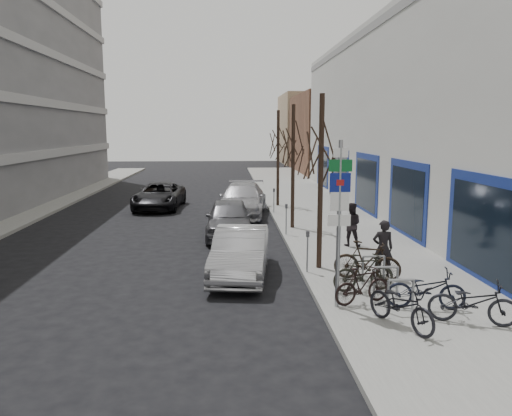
{
  "coord_description": "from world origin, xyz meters",
  "views": [
    {
      "loc": [
        -0.23,
        -11.55,
        4.43
      ],
      "look_at": [
        0.64,
        3.85,
        2.0
      ],
      "focal_mm": 35.0,
      "sensor_mm": 36.0,
      "label": 1
    }
  ],
  "objects": [
    {
      "name": "highway_sign_pole",
      "position": [
        2.4,
        -0.01,
        2.46
      ],
      "size": [
        0.55,
        0.1,
        4.2
      ],
      "color": "gray",
      "rests_on": "ground"
    },
    {
      "name": "bike_mid_inner",
      "position": [
        3.36,
        1.12,
        0.67
      ],
      "size": [
        1.78,
        0.74,
        1.05
      ],
      "primitive_type": "imported",
      "rotation": [
        0.0,
        0.0,
        1.7
      ],
      "color": "black",
      "rests_on": "sidewalk_east"
    },
    {
      "name": "bike_mid_curb",
      "position": [
        4.5,
        -0.27,
        0.72
      ],
      "size": [
        1.95,
        0.89,
        1.15
      ],
      "primitive_type": "imported",
      "rotation": [
        0.0,
        0.0,
        1.39
      ],
      "color": "black",
      "rests_on": "sidewalk_east"
    },
    {
      "name": "bike_near_right",
      "position": [
        3.07,
        0.16,
        0.63
      ],
      "size": [
        1.64,
        0.96,
        0.96
      ],
      "primitive_type": "imported",
      "rotation": [
        0.0,
        0.0,
        1.91
      ],
      "color": "black",
      "rests_on": "sidewalk_east"
    },
    {
      "name": "lane_car",
      "position": [
        -4.12,
        16.68,
        0.73
      ],
      "size": [
        2.72,
        5.37,
        1.45
      ],
      "primitive_type": "imported",
      "rotation": [
        0.0,
        0.0,
        -0.06
      ],
      "color": "black",
      "rests_on": "ground"
    },
    {
      "name": "parked_car_front",
      "position": [
        0.13,
        3.18,
        0.73
      ],
      "size": [
        2.04,
        4.6,
        1.47
      ],
      "primitive_type": "imported",
      "rotation": [
        0.0,
        0.0,
        -0.11
      ],
      "color": "#A7A7AC",
      "rests_on": "ground"
    },
    {
      "name": "bike_near_left",
      "position": [
        3.51,
        -1.36,
        0.74
      ],
      "size": [
        1.36,
        1.99,
        1.18
      ],
      "primitive_type": "imported",
      "rotation": [
        0.0,
        0.0,
        0.45
      ],
      "color": "black",
      "rests_on": "sidewalk_east"
    },
    {
      "name": "ground",
      "position": [
        0.0,
        0.0,
        0.0
      ],
      "size": [
        120.0,
        120.0,
        0.0
      ],
      "primitive_type": "plane",
      "color": "black",
      "rests_on": "ground"
    },
    {
      "name": "meter_back",
      "position": [
        2.15,
        14.0,
        0.92
      ],
      "size": [
        0.1,
        0.08,
        1.27
      ],
      "color": "gray",
      "rests_on": "sidewalk_east"
    },
    {
      "name": "pedestrian_far",
      "position": [
        4.3,
        6.36,
        0.97
      ],
      "size": [
        0.7,
        0.57,
        1.64
      ],
      "primitive_type": "imported",
      "rotation": [
        0.0,
        0.0,
        2.84
      ],
      "color": "black",
      "rests_on": "sidewalk_east"
    },
    {
      "name": "meter_front",
      "position": [
        2.15,
        3.0,
        0.92
      ],
      "size": [
        0.1,
        0.08,
        1.27
      ],
      "color": "gray",
      "rests_on": "sidewalk_east"
    },
    {
      "name": "pedestrian_near",
      "position": [
        4.28,
        2.43,
        1.0
      ],
      "size": [
        0.63,
        0.43,
        1.69
      ],
      "primitive_type": "imported",
      "rotation": [
        0.0,
        0.0,
        3.1
      ],
      "color": "black",
      "rests_on": "sidewalk_east"
    },
    {
      "name": "meter_mid",
      "position": [
        2.15,
        8.5,
        0.92
      ],
      "size": [
        0.1,
        0.08,
        1.27
      ],
      "color": "gray",
      "rests_on": "sidewalk_east"
    },
    {
      "name": "tree_mid",
      "position": [
        2.6,
        10.0,
        4.1
      ],
      "size": [
        1.8,
        1.8,
        5.5
      ],
      "color": "black",
      "rests_on": "ground"
    },
    {
      "name": "parked_car_mid",
      "position": [
        -0.2,
        8.84,
        0.78
      ],
      "size": [
        1.9,
        4.62,
        1.57
      ],
      "primitive_type": "imported",
      "rotation": [
        0.0,
        0.0,
        -0.01
      ],
      "color": "#55555B",
      "rests_on": "ground"
    },
    {
      "name": "tan_building_far",
      "position": [
        13.5,
        55.0,
        4.5
      ],
      "size": [
        13.0,
        12.0,
        9.0
      ],
      "primitive_type": "cube",
      "color": "#937A5B",
      "rests_on": "ground"
    },
    {
      "name": "bike_far_curb",
      "position": [
        5.17,
        -1.26,
        0.73
      ],
      "size": [
        1.98,
        1.19,
        1.16
      ],
      "primitive_type": "imported",
      "rotation": [
        0.0,
        0.0,
        1.22
      ],
      "color": "black",
      "rests_on": "sidewalk_east"
    },
    {
      "name": "tree_far",
      "position": [
        2.6,
        16.5,
        4.1
      ],
      "size": [
        1.8,
        1.8,
        5.5
      ],
      "color": "black",
      "rests_on": "ground"
    },
    {
      "name": "bike_rack",
      "position": [
        3.8,
        0.6,
        0.66
      ],
      "size": [
        0.66,
        2.26,
        0.83
      ],
      "color": "gray",
      "rests_on": "sidewalk_east"
    },
    {
      "name": "bike_far_inner",
      "position": [
        3.72,
        2.07,
        0.73
      ],
      "size": [
        2.0,
        1.24,
        1.17
      ],
      "primitive_type": "imported",
      "rotation": [
        0.0,
        0.0,
        1.19
      ],
      "color": "black",
      "rests_on": "sidewalk_east"
    },
    {
      "name": "tree_near",
      "position": [
        2.6,
        3.5,
        4.1
      ],
      "size": [
        1.8,
        1.8,
        5.5
      ],
      "color": "black",
      "rests_on": "ground"
    },
    {
      "name": "brick_building_far",
      "position": [
        13.0,
        40.0,
        4.0
      ],
      "size": [
        12.0,
        14.0,
        8.0
      ],
      "primitive_type": "cube",
      "color": "brown",
      "rests_on": "ground"
    },
    {
      "name": "sidewalk_east",
      "position": [
        4.5,
        10.0,
        0.07
      ],
      "size": [
        5.0,
        70.0,
        0.15
      ],
      "primitive_type": "cube",
      "color": "slate",
      "rests_on": "ground"
    },
    {
      "name": "parked_car_back",
      "position": [
        0.51,
        14.11,
        0.82
      ],
      "size": [
        2.94,
        5.9,
        1.64
      ],
      "primitive_type": "imported",
      "rotation": [
        0.0,
        0.0,
        -0.12
      ],
      "color": "#A1A0A5",
      "rests_on": "ground"
    }
  ]
}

